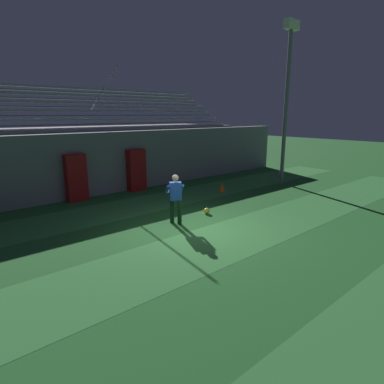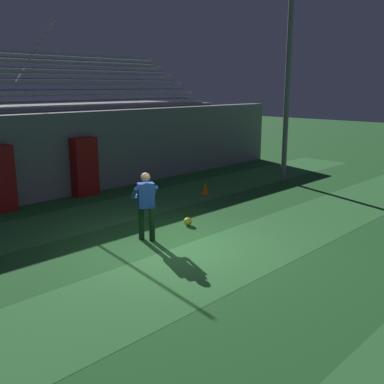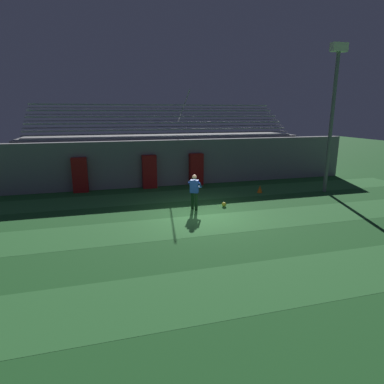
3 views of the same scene
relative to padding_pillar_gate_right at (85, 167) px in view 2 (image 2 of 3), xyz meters
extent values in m
plane|color=#236028|center=(-1.45, -5.95, -0.99)|extent=(80.00, 80.00, 0.00)
cube|color=#337A38|center=(-1.45, -7.12, -0.99)|extent=(28.00, 2.42, 0.01)
cube|color=#337A38|center=(-1.45, -2.29, -0.99)|extent=(28.00, 2.42, 0.01)
cube|color=gray|center=(-1.45, 0.55, 0.41)|extent=(24.00, 0.60, 2.80)
cube|color=maroon|center=(0.00, 0.00, 0.00)|extent=(0.84, 0.44, 1.98)
cube|color=#A8AAB2|center=(-1.45, 1.30, 1.96)|extent=(17.10, 0.36, 0.10)
cube|color=gray|center=(-1.45, 1.10, 1.73)|extent=(17.10, 0.60, 0.04)
cube|color=#A8AAB2|center=(-1.45, 2.00, 2.36)|extent=(17.10, 0.36, 0.10)
cube|color=gray|center=(-1.45, 1.80, 2.13)|extent=(17.10, 0.60, 0.04)
cube|color=#A8AAB2|center=(-1.45, 2.70, 2.76)|extent=(17.10, 0.36, 0.10)
cube|color=gray|center=(-1.45, 2.50, 2.53)|extent=(17.10, 0.60, 0.04)
cylinder|color=#A8AAB2|center=(-0.09, 2.80, 3.81)|extent=(0.06, 3.33, 2.05)
cylinder|color=slate|center=(6.68, -3.59, 2.76)|extent=(0.20, 0.20, 7.50)
cylinder|color=#143319|center=(-1.60, -4.89, -0.58)|extent=(0.19, 0.19, 0.82)
cylinder|color=#143319|center=(-1.50, -5.17, -0.58)|extent=(0.19, 0.19, 0.82)
cube|color=#234CB2|center=(-1.55, -5.03, 0.13)|extent=(0.45, 0.39, 0.60)
sphere|color=tan|center=(-1.55, -5.03, 0.57)|extent=(0.22, 0.22, 0.22)
cylinder|color=#234CB2|center=(-1.69, -4.79, 0.18)|extent=(0.30, 0.46, 0.37)
cylinder|color=#234CB2|center=(-1.27, -5.02, 0.18)|extent=(0.30, 0.46, 0.37)
cube|color=silver|center=(-1.56, -4.63, 0.05)|extent=(0.15, 0.15, 0.08)
cube|color=silver|center=(-1.21, -4.82, 0.05)|extent=(0.15, 0.15, 0.08)
sphere|color=yellow|center=(-0.02, -4.92, -0.88)|extent=(0.22, 0.22, 0.22)
cone|color=orange|center=(2.94, -2.85, -0.78)|extent=(0.30, 0.30, 0.42)
camera|label=1|loc=(-7.82, -13.14, 2.60)|focal=30.00mm
camera|label=2|loc=(-8.24, -13.01, 2.67)|focal=42.00mm
camera|label=3|loc=(-5.49, -18.86, 3.44)|focal=30.00mm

